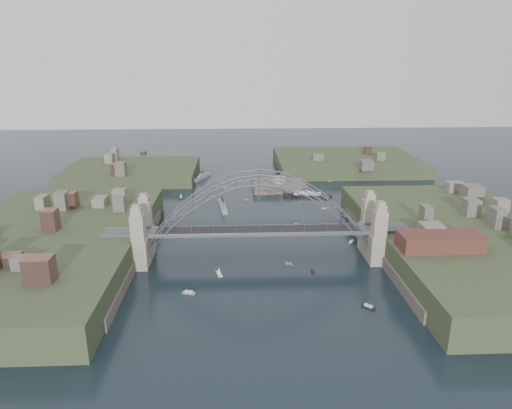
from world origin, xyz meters
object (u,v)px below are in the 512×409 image
(naval_cruiser_far, at_px, (202,177))
(ocean_liner, at_px, (307,195))
(bridge, at_px, (259,217))
(fort_island, at_px, (279,190))
(naval_cruiser_near, at_px, (223,206))
(wharf_shed, at_px, (440,242))

(naval_cruiser_far, distance_m, ocean_liner, 54.44)
(bridge, distance_m, ocean_liner, 63.43)
(fort_island, xyz_separation_m, ocean_liner, (10.38, -11.79, 1.08))
(bridge, distance_m, naval_cruiser_near, 48.45)
(naval_cruiser_far, relative_size, ocean_liner, 0.72)
(fort_island, height_order, wharf_shed, wharf_shed)
(wharf_shed, distance_m, naval_cruiser_near, 81.84)
(naval_cruiser_near, distance_m, naval_cruiser_far, 45.63)
(ocean_liner, bearing_deg, wharf_shed, -73.33)
(bridge, relative_size, naval_cruiser_far, 5.92)
(naval_cruiser_far, xyz_separation_m, ocean_liner, (44.12, -31.89, -0.02))
(ocean_liner, bearing_deg, naval_cruiser_far, 144.14)
(bridge, xyz_separation_m, naval_cruiser_far, (-21.75, 90.10, -11.56))
(wharf_shed, xyz_separation_m, naval_cruiser_near, (-55.21, 59.70, -9.23))
(fort_island, distance_m, naval_cruiser_near, 33.63)
(fort_island, bearing_deg, bridge, -99.73)
(naval_cruiser_near, height_order, ocean_liner, naval_cruiser_near)
(bridge, bearing_deg, naval_cruiser_near, 103.79)
(ocean_liner, bearing_deg, bridge, -111.03)
(bridge, bearing_deg, wharf_shed, -17.65)
(fort_island, distance_m, wharf_shed, 90.48)
(naval_cruiser_near, bearing_deg, fort_island, 46.31)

